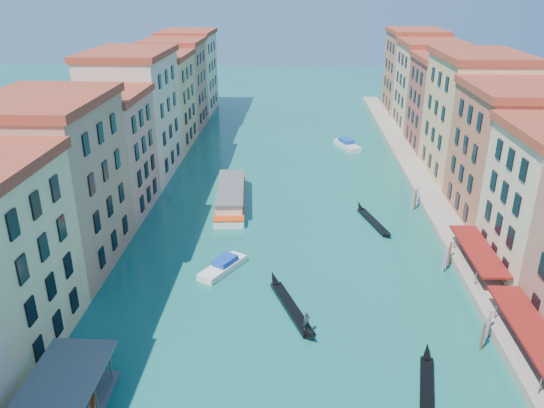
# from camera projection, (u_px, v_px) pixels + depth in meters

# --- Properties ---
(left_bank_palazzos) EXTENTS (12.80, 128.40, 21.00)m
(left_bank_palazzos) POSITION_uv_depth(u_px,v_px,m) (123.00, 129.00, 83.17)
(left_bank_palazzos) COLOR beige
(left_bank_palazzos) RESTS_ON ground
(right_bank_palazzos) EXTENTS (12.80, 128.40, 21.00)m
(right_bank_palazzos) POSITION_uv_depth(u_px,v_px,m) (484.00, 133.00, 81.08)
(right_bank_palazzos) COLOR maroon
(right_bank_palazzos) RESTS_ON ground
(quay) EXTENTS (4.00, 140.00, 1.00)m
(quay) POSITION_uv_depth(u_px,v_px,m) (424.00, 188.00, 85.02)
(quay) COLOR gray
(quay) RESTS_ON ground
(restaurant_awnings) EXTENTS (3.20, 44.55, 3.12)m
(restaurant_awnings) POSITION_uv_depth(u_px,v_px,m) (537.00, 338.00, 45.39)
(restaurant_awnings) COLOR maroon
(restaurant_awnings) RESTS_ON ground
(mooring_poles_right) EXTENTS (1.44, 54.24, 3.20)m
(mooring_poles_right) POSITION_uv_depth(u_px,v_px,m) (476.00, 314.00, 51.52)
(mooring_poles_right) COLOR brown
(mooring_poles_right) RESTS_ON ground
(vaporetto_far) EXTENTS (5.76, 18.72, 2.74)m
(vaporetto_far) POSITION_uv_depth(u_px,v_px,m) (231.00, 195.00, 80.13)
(vaporetto_far) COLOR white
(vaporetto_far) RESTS_ON ground
(gondola_fore) EXTENTS (5.57, 12.32, 2.57)m
(gondola_fore) POSITION_uv_depth(u_px,v_px,m) (291.00, 307.00, 54.22)
(gondola_fore) COLOR black
(gondola_fore) RESTS_ON ground
(gondola_right) EXTENTS (3.37, 11.62, 2.34)m
(gondola_right) POSITION_uv_depth(u_px,v_px,m) (427.00, 394.00, 42.76)
(gondola_right) COLOR black
(gondola_right) RESTS_ON ground
(gondola_far) EXTENTS (4.16, 11.40, 1.65)m
(gondola_far) POSITION_uv_depth(u_px,v_px,m) (373.00, 220.00, 73.90)
(gondola_far) COLOR black
(gondola_far) RESTS_ON ground
(motorboat_mid) EXTENTS (5.28, 6.97, 1.41)m
(motorboat_mid) POSITION_uv_depth(u_px,v_px,m) (223.00, 266.00, 61.68)
(motorboat_mid) COLOR white
(motorboat_mid) RESTS_ON ground
(motorboat_far) EXTENTS (5.26, 8.23, 1.63)m
(motorboat_far) POSITION_uv_depth(u_px,v_px,m) (347.00, 144.00, 107.17)
(motorboat_far) COLOR silver
(motorboat_far) RESTS_ON ground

